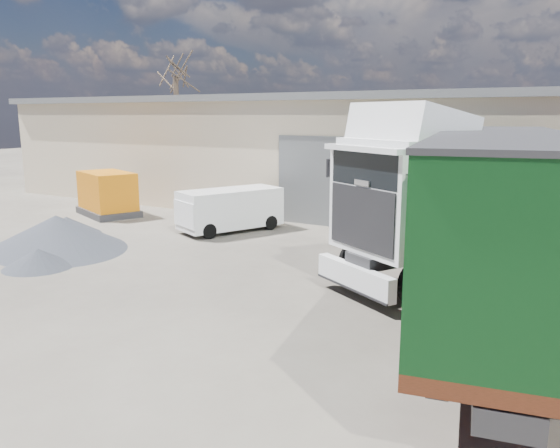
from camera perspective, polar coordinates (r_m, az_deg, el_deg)
The scene contains 8 objects.
ground at distance 12.99m, azimuth -6.96°, elevation -8.70°, with size 120.00×120.00×0.00m, color black.
warehouse at distance 29.04m, azimuth 2.50°, elevation 7.86°, with size 30.60×12.60×5.42m.
bare_tree at distance 39.24m, azimuth -10.92°, elevation 16.27°, with size 4.00×4.00×9.60m.
tractor_unit at distance 14.51m, azimuth 15.12°, elevation 1.26°, with size 5.77×7.32×4.73m.
box_trailer at distance 12.59m, azimuth 21.90°, elevation 1.62°, with size 4.82×12.54×4.08m.
panel_van at distance 21.06m, azimuth -5.58°, elevation 1.47°, with size 3.08×4.27×1.62m.
orange_skip at distance 25.59m, azimuth -17.57°, elevation 2.77°, with size 3.59×2.96×1.93m.
gravel_heap at distance 19.87m, azimuth -22.26°, elevation -0.84°, with size 7.12×7.12×1.14m.
Camera 1 is at (7.41, -9.71, 4.44)m, focal length 35.00 mm.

